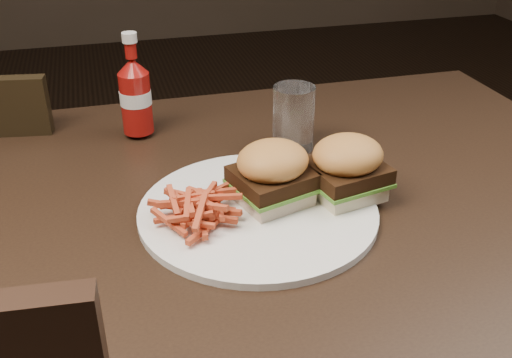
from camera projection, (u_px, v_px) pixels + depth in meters
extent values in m
cube|color=black|center=(247.00, 203.00, 0.89)|extent=(1.20, 0.80, 0.04)
cube|color=black|center=(7.00, 232.00, 1.35)|extent=(0.45, 0.45, 0.04)
cylinder|color=white|center=(258.00, 211.00, 0.82)|extent=(0.33, 0.33, 0.01)
cube|color=beige|center=(272.00, 194.00, 0.83)|extent=(0.11, 0.11, 0.02)
cube|color=beige|center=(345.00, 188.00, 0.85)|extent=(0.10, 0.10, 0.02)
cylinder|color=maroon|center=(136.00, 103.00, 1.02)|extent=(0.06, 0.06, 0.11)
cylinder|color=white|center=(294.00, 118.00, 0.98)|extent=(0.09, 0.09, 0.11)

